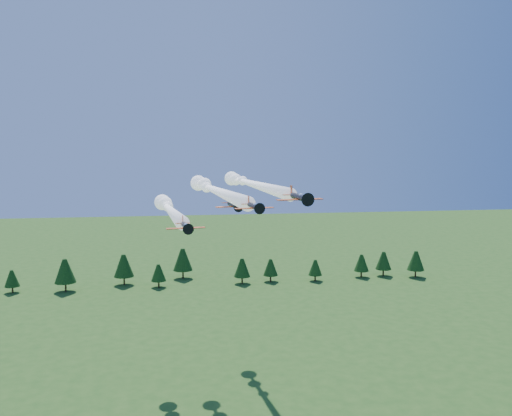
{
  "coord_description": "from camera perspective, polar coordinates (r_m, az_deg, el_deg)",
  "views": [
    {
      "loc": [
        -11.61,
        -99.0,
        53.59
      ],
      "look_at": [
        2.14,
        0.0,
        41.35
      ],
      "focal_mm": 40.0,
      "sensor_mm": 36.0,
      "label": 1
    }
  ],
  "objects": [
    {
      "name": "treeline",
      "position": [
        214.16,
        -6.53,
        -5.74
      ],
      "size": [
        173.7,
        21.18,
        11.65
      ],
      "color": "#382314",
      "rests_on": "ground"
    },
    {
      "name": "plane_right",
      "position": [
        132.78,
        -0.38,
        2.43
      ],
      "size": [
        13.43,
        57.54,
        3.7
      ],
      "rotation": [
        0.0,
        0.0,
        0.14
      ],
      "color": "black",
      "rests_on": "ground"
    },
    {
      "name": "plane_slot",
      "position": [
        108.64,
        -2.29,
        0.32
      ],
      "size": [
        7.13,
        7.81,
        2.49
      ],
      "rotation": [
        0.0,
        0.0,
        0.18
      ],
      "color": "black",
      "rests_on": "ground"
    },
    {
      "name": "plane_lead",
      "position": [
        119.88,
        -4.12,
        1.79
      ],
      "size": [
        11.99,
        52.54,
        3.7
      ],
      "rotation": [
        0.0,
        0.0,
        0.14
      ],
      "color": "black",
      "rests_on": "ground"
    },
    {
      "name": "plane_left",
      "position": [
        122.49,
        -8.67,
        -0.12
      ],
      "size": [
        9.98,
        42.96,
        3.7
      ],
      "rotation": [
        0.0,
        0.0,
        0.12
      ],
      "color": "black",
      "rests_on": "ground"
    }
  ]
}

